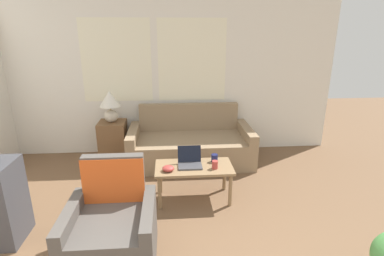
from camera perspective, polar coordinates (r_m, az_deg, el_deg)
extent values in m
cube|color=white|center=(5.01, -6.18, 9.83)|extent=(5.82, 0.05, 2.60)
cube|color=white|center=(5.02, -14.20, 12.30)|extent=(1.10, 0.01, 1.30)
cube|color=white|center=(4.96, 0.00, 12.77)|extent=(1.10, 0.01, 1.30)
cube|color=#937A5B|center=(4.76, -0.28, -4.17)|extent=(1.64, 0.94, 0.41)
cube|color=#937A5B|center=(5.07, -0.63, -0.07)|extent=(1.64, 0.12, 0.86)
cube|color=#937A5B|center=(4.76, -11.03, -3.57)|extent=(0.14, 0.94, 0.56)
cube|color=#937A5B|center=(4.88, 10.19, -2.98)|extent=(0.14, 0.94, 0.56)
cube|color=#514C47|center=(2.93, -14.98, -20.09)|extent=(0.57, 0.75, 0.45)
cube|color=#514C47|center=(3.06, -14.28, -12.93)|extent=(0.57, 0.10, 0.91)
cube|color=#514C47|center=(2.97, -21.74, -18.78)|extent=(0.10, 0.75, 0.57)
cube|color=#514C47|center=(2.85, -8.11, -19.28)|extent=(0.10, 0.75, 0.57)
cube|color=#D1511E|center=(2.96, -14.62, -11.65)|extent=(0.57, 0.01, 0.66)
cube|color=brown|center=(5.02, -14.77, -2.28)|extent=(0.42, 0.42, 0.63)
ellipsoid|color=beige|center=(4.90, -15.14, 2.23)|extent=(0.22, 0.22, 0.20)
cylinder|color=tan|center=(4.87, -15.27, 3.69)|extent=(0.02, 0.02, 0.06)
cone|color=white|center=(4.83, -15.41, 5.43)|extent=(0.32, 0.32, 0.24)
cube|color=#8E704C|center=(3.66, 0.37, -7.50)|extent=(0.93, 0.48, 0.03)
cylinder|color=#8E704C|center=(3.58, -6.19, -12.21)|extent=(0.04, 0.04, 0.41)
cylinder|color=#8E704C|center=(3.65, 7.31, -11.67)|extent=(0.04, 0.04, 0.41)
cylinder|color=#8E704C|center=(3.92, -6.05, -9.39)|extent=(0.04, 0.04, 0.41)
cylinder|color=#8E704C|center=(3.98, 6.20, -8.95)|extent=(0.04, 0.04, 0.41)
cube|color=#47474C|center=(3.63, -0.37, -7.26)|extent=(0.28, 0.20, 0.02)
cube|color=black|center=(3.70, -0.52, -4.91)|extent=(0.28, 0.06, 0.20)
cylinder|color=#191E4C|center=(3.76, 4.31, -5.73)|extent=(0.08, 0.08, 0.10)
cylinder|color=#B23D38|center=(3.58, 4.38, -6.98)|extent=(0.07, 0.07, 0.10)
ellipsoid|color=#B23D38|center=(3.53, -4.55, -7.68)|extent=(0.14, 0.14, 0.06)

